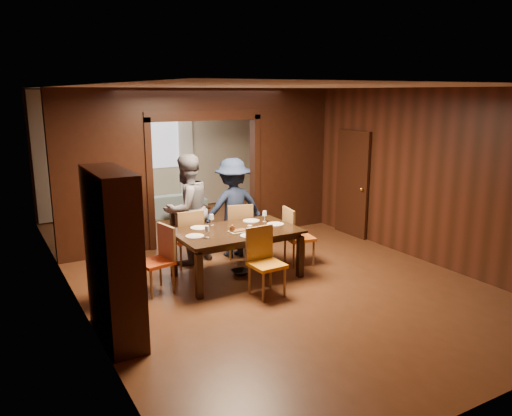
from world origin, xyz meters
TOP-DOWN VIEW (x-y plane):
  - floor at (0.00, 0.00)m, footprint 9.00×9.00m
  - ceiling at (0.00, 0.00)m, footprint 5.50×9.00m
  - room_walls at (0.00, 1.89)m, footprint 5.52×9.01m
  - person_purple at (-2.09, -0.48)m, footprint 0.46×0.67m
  - person_grey at (-0.79, 0.57)m, footprint 1.06×0.93m
  - person_navy at (0.03, 0.50)m, footprint 1.15×0.71m
  - sofa at (-0.02, 3.85)m, footprint 1.86×0.77m
  - serving_bowl at (-0.31, -0.41)m, footprint 0.29×0.29m
  - dining_table at (-0.40, -0.46)m, footprint 1.86×1.16m
  - coffee_table at (0.15, 2.82)m, footprint 0.80×0.50m
  - chair_left at (-1.70, -0.43)m, footprint 0.52×0.52m
  - chair_right at (0.80, -0.44)m, footprint 0.51×0.51m
  - chair_far_l at (-0.86, 0.40)m, footprint 0.47×0.47m
  - chair_far_r at (0.08, 0.41)m, footprint 0.54×0.54m
  - chair_near at (-0.36, -1.31)m, footprint 0.46×0.46m
  - hutch at (-2.53, -1.50)m, footprint 0.40×1.20m
  - door_right at (2.70, 0.50)m, footprint 0.06×0.90m
  - window_far at (0.00, 4.44)m, footprint 1.20×0.03m
  - curtain_left at (-0.75, 4.40)m, footprint 0.35×0.06m
  - curtain_right at (0.75, 4.40)m, footprint 0.35×0.06m
  - plate_left at (-1.09, -0.47)m, footprint 0.27×0.27m
  - plate_far_l at (-0.86, -0.07)m, footprint 0.27×0.27m
  - plate_far_r at (0.06, -0.10)m, footprint 0.27×0.27m
  - plate_right at (0.29, -0.48)m, footprint 0.27×0.27m
  - plate_near at (-0.39, -0.84)m, footprint 0.27×0.27m
  - platter_a at (-0.42, -0.58)m, footprint 0.30×0.20m
  - platter_b at (-0.12, -0.70)m, footprint 0.30×0.20m
  - wineglass_left at (-0.96, -0.62)m, footprint 0.08×0.08m
  - wineglass_far at (-0.62, -0.02)m, footprint 0.08×0.08m
  - wineglass_right at (0.23, -0.24)m, footprint 0.08×0.08m
  - tumbler at (-0.34, -0.78)m, footprint 0.07×0.07m
  - condiment_jar at (-0.52, -0.55)m, footprint 0.08×0.08m

SIDE VIEW (x-z plane):
  - floor at x=0.00m, z-range 0.00..0.00m
  - coffee_table at x=0.15m, z-range 0.00..0.40m
  - sofa at x=-0.02m, z-range 0.00..0.54m
  - dining_table at x=-0.40m, z-range 0.00..0.76m
  - chair_left at x=-1.70m, z-range 0.00..0.97m
  - chair_right at x=0.80m, z-range 0.00..0.97m
  - chair_far_l at x=-0.86m, z-range 0.00..0.97m
  - chair_far_r at x=0.08m, z-range 0.00..0.97m
  - chair_near at x=-0.36m, z-range 0.00..0.97m
  - plate_left at x=-1.09m, z-range 0.76..0.77m
  - plate_far_l at x=-0.86m, z-range 0.76..0.77m
  - plate_far_r at x=0.06m, z-range 0.76..0.77m
  - plate_right at x=0.29m, z-range 0.76..0.77m
  - plate_near at x=-0.39m, z-range 0.76..0.77m
  - platter_a at x=-0.42m, z-range 0.76..0.80m
  - platter_b at x=-0.12m, z-range 0.76..0.80m
  - serving_bowl at x=-0.31m, z-range 0.76..0.83m
  - condiment_jar at x=-0.52m, z-range 0.76..0.87m
  - tumbler at x=-0.34m, z-range 0.76..0.90m
  - wineglass_left at x=-0.96m, z-range 0.76..0.94m
  - wineglass_far at x=-0.62m, z-range 0.76..0.94m
  - wineglass_right at x=0.23m, z-range 0.76..0.94m
  - person_navy at x=0.03m, z-range 0.00..1.73m
  - person_purple at x=-2.09m, z-range 0.00..1.79m
  - person_grey at x=-0.79m, z-range 0.00..1.84m
  - hutch at x=-2.53m, z-range 0.00..2.00m
  - door_right at x=2.70m, z-range 0.00..2.10m
  - curtain_left at x=-0.75m, z-range 0.05..2.45m
  - curtain_right at x=0.75m, z-range 0.05..2.45m
  - room_walls at x=0.00m, z-range 0.06..2.96m
  - window_far at x=0.00m, z-range 1.05..2.35m
  - ceiling at x=0.00m, z-range 2.89..2.91m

